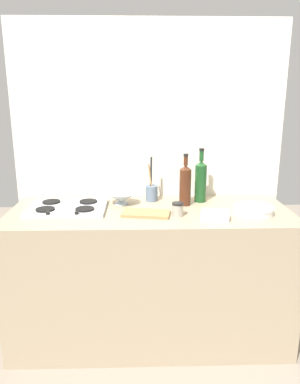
{
  "coord_description": "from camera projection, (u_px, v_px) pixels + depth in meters",
  "views": [
    {
      "loc": [
        -0.06,
        -2.25,
        1.62
      ],
      "look_at": [
        0.0,
        0.0,
        1.02
      ],
      "focal_mm": 34.39,
      "sensor_mm": 36.0,
      "label": 1
    }
  ],
  "objects": [
    {
      "name": "ground_plane",
      "position": [
        150.0,
        331.0,
        2.59
      ],
      "size": [
        6.0,
        6.0,
        0.0
      ],
      "primitive_type": "plane",
      "color": "gray",
      "rests_on": "ground"
    },
    {
      "name": "counter_block",
      "position": [
        150.0,
        274.0,
        2.48
      ],
      "size": [
        1.8,
        0.7,
        0.9
      ],
      "primitive_type": "cube",
      "color": "tan",
      "rests_on": "ground"
    },
    {
      "name": "backsplash_panel",
      "position": [
        149.0,
        174.0,
        2.69
      ],
      "size": [
        1.9,
        0.06,
        2.11
      ],
      "primitive_type": "cube",
      "color": "beige",
      "rests_on": "ground"
    },
    {
      "name": "stovetop_hob",
      "position": [
        68.0,
        207.0,
        2.37
      ],
      "size": [
        0.49,
        0.37,
        0.04
      ],
      "color": "#B2B2B7",
      "rests_on": "counter_block"
    },
    {
      "name": "plate_stack",
      "position": [
        254.0,
        210.0,
        2.28
      ],
      "size": [
        0.24,
        0.25,
        0.05
      ],
      "color": "white",
      "rests_on": "counter_block"
    },
    {
      "name": "wine_bottle_leftmost",
      "position": [
        201.0,
        180.0,
        2.51
      ],
      "size": [
        0.08,
        0.08,
        0.37
      ],
      "color": "#19471E",
      "rests_on": "counter_block"
    },
    {
      "name": "wine_bottle_mid_left",
      "position": [
        185.0,
        184.0,
        2.43
      ],
      "size": [
        0.08,
        0.08,
        0.35
      ],
      "color": "#472314",
      "rests_on": "counter_block"
    },
    {
      "name": "mixing_bowl",
      "position": [
        121.0,
        198.0,
        2.47
      ],
      "size": [
        0.2,
        0.2,
        0.08
      ],
      "color": "silver",
      "rests_on": "counter_block"
    },
    {
      "name": "butter_dish",
      "position": [
        215.0,
        215.0,
        2.17
      ],
      "size": [
        0.18,
        0.12,
        0.06
      ],
      "primitive_type": "cube",
      "rotation": [
        0.0,
        0.0,
        -0.22
      ],
      "color": "white",
      "rests_on": "counter_block"
    },
    {
      "name": "utensil_crock",
      "position": [
        152.0,
        192.0,
        2.55
      ],
      "size": [
        0.08,
        0.08,
        0.31
      ],
      "color": "slate",
      "rests_on": "counter_block"
    },
    {
      "name": "condiment_jar_front",
      "position": [
        178.0,
        209.0,
        2.24
      ],
      "size": [
        0.07,
        0.07,
        0.08
      ],
      "color": "#9E998C",
      "rests_on": "counter_block"
    },
    {
      "name": "cutting_board",
      "position": [
        146.0,
        213.0,
        2.26
      ],
      "size": [
        0.31,
        0.2,
        0.02
      ],
      "primitive_type": "cube",
      "rotation": [
        0.0,
        0.0,
        -0.16
      ],
      "color": "#9E7A4C",
      "rests_on": "counter_block"
    }
  ]
}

